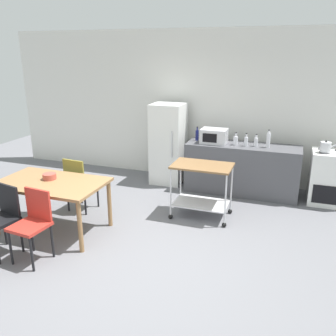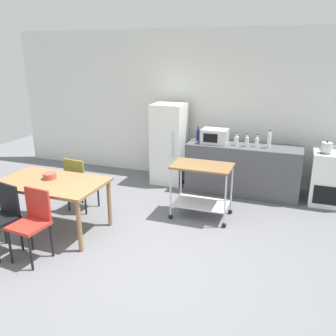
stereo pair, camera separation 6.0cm
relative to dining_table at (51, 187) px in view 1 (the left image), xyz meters
name	(u,v)px [view 1 (the left image)]	position (x,y,z in m)	size (l,w,h in m)	color
ground_plane	(139,255)	(1.42, -0.22, -0.67)	(12.00, 12.00, 0.00)	slate
back_wall	(203,107)	(1.42, 2.98, 0.78)	(8.40, 0.12, 2.90)	silver
kitchen_counter	(242,169)	(2.32, 2.38, -0.22)	(2.00, 0.64, 0.90)	#4C4C51
dining_table	(51,187)	(0.00, 0.00, 0.00)	(1.50, 0.90, 0.75)	olive
chair_red	(33,221)	(0.24, -0.70, -0.15)	(0.44, 0.44, 0.89)	#B72D23
chair_olive	(79,181)	(-0.02, 0.71, -0.15)	(0.43, 0.43, 0.89)	olive
chair_black	(2,215)	(-0.22, -0.71, -0.15)	(0.47, 0.47, 0.89)	black
stove_oven	(328,177)	(3.77, 2.39, -0.22)	(0.60, 0.61, 0.92)	white
refrigerator	(168,144)	(0.87, 2.48, 0.10)	(0.60, 0.63, 1.55)	white
kitchen_cart	(202,182)	(1.88, 1.15, -0.10)	(0.91, 0.57, 0.85)	brown
bottle_hot_sauce	(197,135)	(1.45, 2.44, 0.33)	(0.06, 0.06, 0.26)	navy
microwave	(214,136)	(1.80, 2.33, 0.36)	(0.46, 0.35, 0.26)	silver
bottle_wine	(236,140)	(2.19, 2.33, 0.32)	(0.08, 0.08, 0.23)	silver
bottle_olive_oil	(246,141)	(2.37, 2.30, 0.32)	(0.07, 0.07, 0.23)	silver
bottle_sparkling_water	(256,142)	(2.54, 2.35, 0.32)	(0.07, 0.07, 0.22)	silver
bottle_vinegar	(268,140)	(2.75, 2.33, 0.37)	(0.07, 0.07, 0.31)	silver
fruit_bowl	(49,176)	(-0.07, 0.08, 0.12)	(0.19, 0.19, 0.08)	#B24C3F
kettle	(326,147)	(3.65, 2.30, 0.33)	(0.24, 0.17, 0.19)	silver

